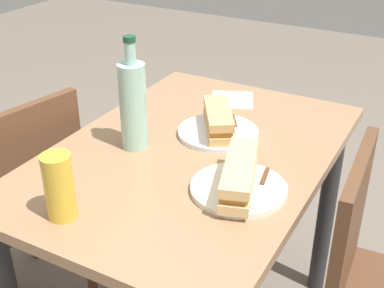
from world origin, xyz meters
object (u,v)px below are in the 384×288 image
at_px(knife_near, 262,185).
at_px(baguette_sandwich_far, 218,120).
at_px(water_bottle, 133,104).
at_px(dining_table, 192,190).
at_px(chair_near, 19,202).
at_px(plate_far, 218,132).
at_px(beer_glass, 59,187).
at_px(baguette_sandwich_near, 239,174).
at_px(plate_near, 239,189).
at_px(knife_far, 236,127).

xyz_separation_m(knife_near, baguette_sandwich_far, (-0.22, -0.23, 0.03)).
bearing_deg(water_bottle, knife_near, 83.66).
xyz_separation_m(dining_table, chair_near, (0.16, -0.56, -0.13)).
relative_size(plate_far, beer_glass, 1.51).
bearing_deg(knife_near, baguette_sandwich_near, -60.41).
relative_size(chair_near, plate_far, 3.59).
xyz_separation_m(chair_near, baguette_sandwich_far, (-0.28, 0.58, 0.31)).
distance_m(dining_table, baguette_sandwich_far, 0.22).
bearing_deg(knife_near, water_bottle, -96.34).
xyz_separation_m(dining_table, plate_far, (-0.12, 0.02, 0.14)).
bearing_deg(water_bottle, beer_glass, 6.95).
bearing_deg(baguette_sandwich_far, plate_near, 35.68).
bearing_deg(water_bottle, baguette_sandwich_near, 78.42).
distance_m(chair_near, water_bottle, 0.57).
distance_m(knife_near, plate_far, 0.32).
height_order(knife_near, knife_far, same).
bearing_deg(baguette_sandwich_near, plate_near, 0.00).
xyz_separation_m(plate_near, baguette_sandwich_far, (-0.25, -0.18, 0.04)).
bearing_deg(dining_table, plate_near, 57.43).
bearing_deg(dining_table, knife_near, 68.10).
height_order(plate_far, baguette_sandwich_far, baguette_sandwich_far).
xyz_separation_m(plate_far, water_bottle, (0.18, -0.17, 0.12)).
height_order(knife_far, water_bottle, water_bottle).
height_order(chair_near, plate_near, chair_near).
height_order(plate_far, beer_glass, beer_glass).
relative_size(plate_near, knife_near, 1.33).
bearing_deg(baguette_sandwich_far, knife_far, 134.02).
distance_m(plate_far, baguette_sandwich_far, 0.04).
relative_size(baguette_sandwich_near, baguette_sandwich_far, 1.22).
bearing_deg(knife_far, baguette_sandwich_far, -45.98).
xyz_separation_m(baguette_sandwich_far, water_bottle, (0.18, -0.17, 0.08)).
bearing_deg(baguette_sandwich_near, plate_far, -144.32).
height_order(baguette_sandwich_near, water_bottle, water_bottle).
distance_m(baguette_sandwich_near, knife_far, 0.32).
bearing_deg(plate_near, baguette_sandwich_near, 0.00).
distance_m(plate_near, baguette_sandwich_far, 0.31).
bearing_deg(knife_far, beer_glass, -16.66).
height_order(baguette_sandwich_far, beer_glass, beer_glass).
bearing_deg(water_bottle, knife_far, 135.01).
xyz_separation_m(chair_near, beer_glass, (0.25, 0.45, 0.34)).
xyz_separation_m(plate_far, baguette_sandwich_far, (-0.00, -0.00, 0.04)).
bearing_deg(baguette_sandwich_far, knife_near, 45.83).
height_order(dining_table, beer_glass, beer_glass).
bearing_deg(dining_table, beer_glass, -14.94).
xyz_separation_m(plate_near, beer_glass, (0.28, -0.31, 0.07)).
xyz_separation_m(plate_near, knife_far, (-0.29, -0.14, 0.01)).
height_order(plate_near, knife_far, knife_far).
bearing_deg(dining_table, chair_near, -74.25).
relative_size(plate_near, plate_far, 1.00).
height_order(baguette_sandwich_near, knife_near, baguette_sandwich_near).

